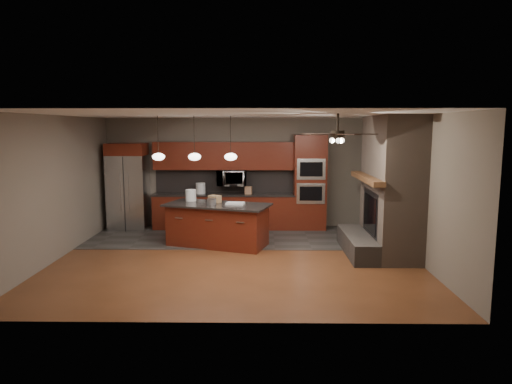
{
  "coord_description": "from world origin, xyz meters",
  "views": [
    {
      "loc": [
        0.51,
        -8.73,
        2.56
      ],
      "look_at": [
        0.37,
        0.6,
        1.24
      ],
      "focal_mm": 32.0,
      "sensor_mm": 36.0,
      "label": 1
    }
  ],
  "objects_px": {
    "kitchen_island": "(218,225)",
    "white_bucket": "(191,195)",
    "oven_tower": "(310,182)",
    "counter_bucket": "(201,188)",
    "cardboard_box": "(215,199)",
    "paint_tray": "(235,203)",
    "refrigerator": "(128,186)",
    "counter_box": "(248,190)",
    "paint_can": "(212,202)",
    "microwave": "(232,178)"
  },
  "relations": [
    {
      "from": "paint_can",
      "to": "counter_bucket",
      "type": "xyz_separation_m",
      "value": [
        -0.48,
        1.81,
        0.05
      ]
    },
    {
      "from": "oven_tower",
      "to": "paint_tray",
      "type": "distance_m",
      "value": 2.49
    },
    {
      "from": "white_bucket",
      "to": "cardboard_box",
      "type": "xyz_separation_m",
      "value": [
        0.56,
        -0.2,
        -0.05
      ]
    },
    {
      "from": "kitchen_island",
      "to": "counter_bucket",
      "type": "height_order",
      "value": "counter_bucket"
    },
    {
      "from": "kitchen_island",
      "to": "paint_can",
      "type": "xyz_separation_m",
      "value": [
        -0.11,
        -0.1,
        0.52
      ]
    },
    {
      "from": "refrigerator",
      "to": "white_bucket",
      "type": "distance_m",
      "value": 2.15
    },
    {
      "from": "refrigerator",
      "to": "kitchen_island",
      "type": "xyz_separation_m",
      "value": [
        2.41,
        -1.63,
        -0.62
      ]
    },
    {
      "from": "paint_tray",
      "to": "counter_box",
      "type": "relative_size",
      "value": 2.06
    },
    {
      "from": "kitchen_island",
      "to": "white_bucket",
      "type": "bearing_deg",
      "value": 165.05
    },
    {
      "from": "refrigerator",
      "to": "counter_box",
      "type": "height_order",
      "value": "refrigerator"
    },
    {
      "from": "microwave",
      "to": "counter_box",
      "type": "distance_m",
      "value": 0.54
    },
    {
      "from": "oven_tower",
      "to": "counter_box",
      "type": "relative_size",
      "value": 12.76
    },
    {
      "from": "refrigerator",
      "to": "paint_tray",
      "type": "xyz_separation_m",
      "value": [
        2.8,
        -1.65,
        -0.15
      ]
    },
    {
      "from": "white_bucket",
      "to": "counter_box",
      "type": "bearing_deg",
      "value": 44.71
    },
    {
      "from": "microwave",
      "to": "kitchen_island",
      "type": "bearing_deg",
      "value": -96.3
    },
    {
      "from": "refrigerator",
      "to": "paint_can",
      "type": "height_order",
      "value": "refrigerator"
    },
    {
      "from": "counter_bucket",
      "to": "paint_can",
      "type": "bearing_deg",
      "value": -75.11
    },
    {
      "from": "refrigerator",
      "to": "counter_bucket",
      "type": "xyz_separation_m",
      "value": [
        1.82,
        0.08,
        -0.05
      ]
    },
    {
      "from": "counter_box",
      "to": "counter_bucket",
      "type": "bearing_deg",
      "value": -173.02
    },
    {
      "from": "paint_can",
      "to": "paint_tray",
      "type": "height_order",
      "value": "paint_can"
    },
    {
      "from": "white_bucket",
      "to": "counter_box",
      "type": "xyz_separation_m",
      "value": [
        1.26,
        1.25,
        -0.05
      ]
    },
    {
      "from": "oven_tower",
      "to": "counter_bucket",
      "type": "bearing_deg",
      "value": 179.85
    },
    {
      "from": "white_bucket",
      "to": "counter_bucket",
      "type": "distance_m",
      "value": 1.3
    },
    {
      "from": "cardboard_box",
      "to": "counter_bucket",
      "type": "xyz_separation_m",
      "value": [
        -0.52,
        1.5,
        0.04
      ]
    },
    {
      "from": "paint_can",
      "to": "kitchen_island",
      "type": "bearing_deg",
      "value": 43.16
    },
    {
      "from": "oven_tower",
      "to": "paint_can",
      "type": "xyz_separation_m",
      "value": [
        -2.28,
        -1.8,
        -0.21
      ]
    },
    {
      "from": "kitchen_island",
      "to": "paint_can",
      "type": "bearing_deg",
      "value": -119.05
    },
    {
      "from": "white_bucket",
      "to": "cardboard_box",
      "type": "relative_size",
      "value": 1.04
    },
    {
      "from": "kitchen_island",
      "to": "paint_tray",
      "type": "height_order",
      "value": "paint_tray"
    },
    {
      "from": "paint_can",
      "to": "counter_box",
      "type": "bearing_deg",
      "value": 67.37
    },
    {
      "from": "counter_bucket",
      "to": "paint_tray",
      "type": "bearing_deg",
      "value": -60.41
    },
    {
      "from": "refrigerator",
      "to": "kitchen_island",
      "type": "bearing_deg",
      "value": -34.03
    },
    {
      "from": "paint_can",
      "to": "counter_box",
      "type": "xyz_separation_m",
      "value": [
        0.73,
        1.76,
        0.01
      ]
    },
    {
      "from": "oven_tower",
      "to": "refrigerator",
      "type": "distance_m",
      "value": 4.58
    },
    {
      "from": "refrigerator",
      "to": "paint_tray",
      "type": "bearing_deg",
      "value": -30.55
    },
    {
      "from": "paint_can",
      "to": "cardboard_box",
      "type": "xyz_separation_m",
      "value": [
        0.03,
        0.31,
        0.01
      ]
    },
    {
      "from": "white_bucket",
      "to": "cardboard_box",
      "type": "height_order",
      "value": "white_bucket"
    },
    {
      "from": "paint_can",
      "to": "microwave",
      "type": "bearing_deg",
      "value": 80.72
    },
    {
      "from": "paint_tray",
      "to": "refrigerator",
      "type": "bearing_deg",
      "value": 157.82
    },
    {
      "from": "oven_tower",
      "to": "kitchen_island",
      "type": "bearing_deg",
      "value": -141.9
    },
    {
      "from": "kitchen_island",
      "to": "cardboard_box",
      "type": "relative_size",
      "value": 9.88
    },
    {
      "from": "microwave",
      "to": "paint_can",
      "type": "height_order",
      "value": "microwave"
    },
    {
      "from": "oven_tower",
      "to": "counter_bucket",
      "type": "distance_m",
      "value": 2.77
    },
    {
      "from": "paint_tray",
      "to": "kitchen_island",
      "type": "bearing_deg",
      "value": -175.57
    },
    {
      "from": "microwave",
      "to": "cardboard_box",
      "type": "relative_size",
      "value": 2.97
    },
    {
      "from": "cardboard_box",
      "to": "counter_bucket",
      "type": "distance_m",
      "value": 1.59
    },
    {
      "from": "paint_tray",
      "to": "cardboard_box",
      "type": "xyz_separation_m",
      "value": [
        -0.47,
        0.23,
        0.06
      ]
    },
    {
      "from": "white_bucket",
      "to": "refrigerator",
      "type": "bearing_deg",
      "value": 145.52
    },
    {
      "from": "kitchen_island",
      "to": "white_bucket",
      "type": "relative_size",
      "value": 9.52
    },
    {
      "from": "kitchen_island",
      "to": "counter_bucket",
      "type": "relative_size",
      "value": 8.95
    }
  ]
}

